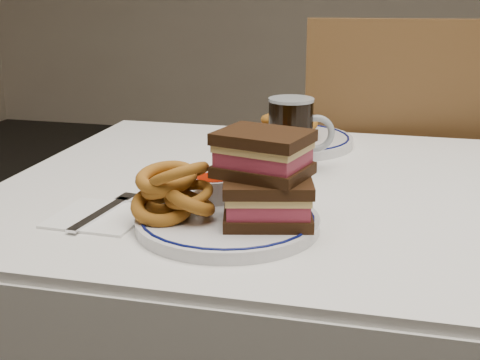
% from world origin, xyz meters
% --- Properties ---
extents(dining_table, '(1.27, 0.87, 0.75)m').
position_xyz_m(dining_table, '(0.00, 0.00, 0.64)').
color(dining_table, silver).
rests_on(dining_table, floor).
extents(chair_far, '(0.52, 0.52, 1.00)m').
position_xyz_m(chair_far, '(0.03, 0.62, 0.55)').
color(chair_far, '#4A3417').
rests_on(chair_far, floor).
extents(main_plate, '(0.26, 0.26, 0.02)m').
position_xyz_m(main_plate, '(-0.19, -0.22, 0.76)').
color(main_plate, silver).
rests_on(main_plate, dining_table).
extents(reuben_sandwich, '(0.15, 0.14, 0.13)m').
position_xyz_m(reuben_sandwich, '(-0.13, -0.22, 0.83)').
color(reuben_sandwich, black).
rests_on(reuben_sandwich, main_plate).
extents(onion_rings_main, '(0.13, 0.12, 0.10)m').
position_xyz_m(onion_rings_main, '(-0.26, -0.24, 0.80)').
color(onion_rings_main, brown).
rests_on(onion_rings_main, main_plate).
extents(ketchup_ramekin, '(0.06, 0.06, 0.04)m').
position_xyz_m(ketchup_ramekin, '(-0.23, -0.15, 0.79)').
color(ketchup_ramekin, silver).
rests_on(ketchup_ramekin, main_plate).
extents(beer_mug, '(0.12, 0.08, 0.14)m').
position_xyz_m(beer_mug, '(-0.15, 0.09, 0.82)').
color(beer_mug, black).
rests_on(beer_mug, dining_table).
extents(far_plate, '(0.28, 0.28, 0.02)m').
position_xyz_m(far_plate, '(-0.19, 0.28, 0.76)').
color(far_plate, silver).
rests_on(far_plate, dining_table).
extents(onion_rings_far, '(0.15, 0.11, 0.08)m').
position_xyz_m(onion_rings_far, '(-0.19, 0.27, 0.79)').
color(onion_rings_far, brown).
rests_on(onion_rings_far, far_plate).
extents(napkin_fork, '(0.14, 0.18, 0.01)m').
position_xyz_m(napkin_fork, '(-0.38, -0.22, 0.75)').
color(napkin_fork, white).
rests_on(napkin_fork, dining_table).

